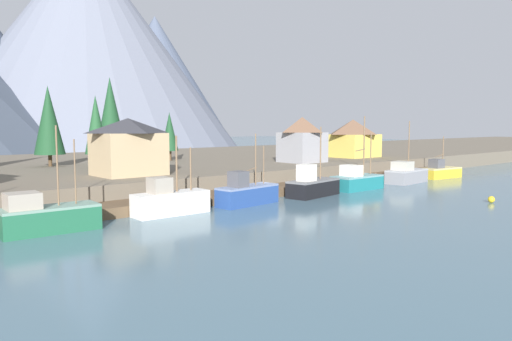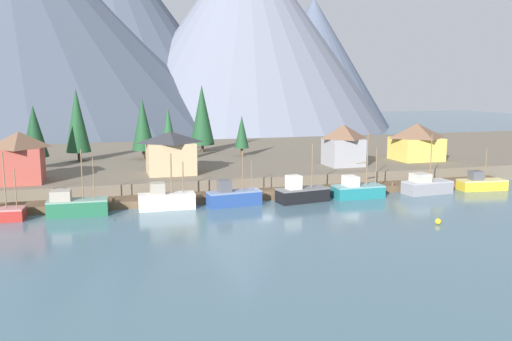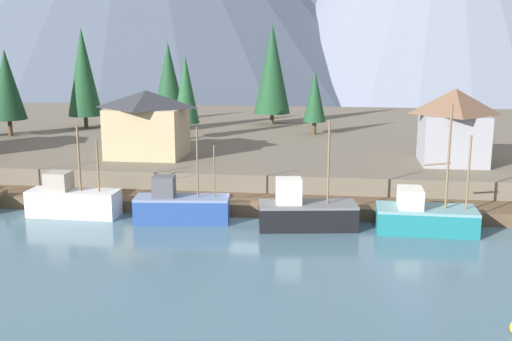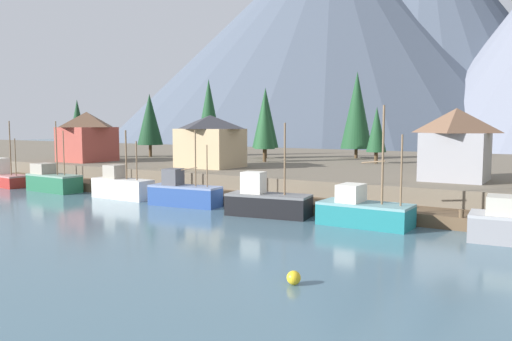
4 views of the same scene
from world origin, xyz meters
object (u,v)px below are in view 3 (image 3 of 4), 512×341
object	(u,v)px
conifer_near_right	(169,80)
conifer_mid_left	(186,89)
fishing_boat_blue	(180,206)
conifer_near_left	(83,72)
house_tan	(147,123)
conifer_mid_right	(315,96)
fishing_boat_black	(305,212)
conifer_back_right	(272,69)
house_grey	(454,126)
fishing_boat_white	(72,200)
conifer_back_left	(7,85)
fishing_boat_teal	(424,216)

from	to	relation	value
conifer_near_right	conifer_mid_left	world-z (taller)	conifer_near_right
fishing_boat_blue	conifer_near_left	size ratio (longest dim) A/B	0.58
house_tan	conifer_mid_right	world-z (taller)	conifer_mid_right
conifer_mid_left	fishing_boat_black	bearing A→B (deg)	-58.64
conifer_back_right	house_grey	bearing A→B (deg)	-51.96
house_tan	conifer_near_right	world-z (taller)	conifer_near_right
conifer_mid_left	conifer_mid_right	world-z (taller)	conifer_mid_left
fishing_boat_white	conifer_back_right	distance (m)	40.09
house_tan	conifer_back_left	size ratio (longest dim) A/B	0.72
conifer_near_left	conifer_back_left	size ratio (longest dim) A/B	1.25
fishing_boat_black	conifer_back_left	xyz separation A→B (m)	(-36.10, 23.90, 7.33)
fishing_boat_black	conifer_near_left	world-z (taller)	conifer_near_left
conifer_back_left	house_grey	bearing A→B (deg)	-11.91
conifer_near_left	conifer_mid_left	world-z (taller)	conifer_near_left
fishing_boat_teal	conifer_near_left	distance (m)	50.13
fishing_boat_blue	fishing_boat_black	distance (m)	9.51
fishing_boat_white	conifer_near_left	world-z (taller)	conifer_near_left
conifer_back_left	conifer_mid_left	bearing A→B (deg)	1.58
fishing_boat_blue	conifer_near_left	bearing A→B (deg)	117.01
fishing_boat_white	fishing_boat_blue	bearing A→B (deg)	-1.86
fishing_boat_blue	conifer_near_right	bearing A→B (deg)	100.39
fishing_boat_teal	conifer_near_right	world-z (taller)	conifer_near_right
conifer_mid_left	conifer_back_right	world-z (taller)	conifer_back_right
fishing_boat_black	conifer_back_left	size ratio (longest dim) A/B	0.78
conifer_near_left	conifer_back_right	size ratio (longest dim) A/B	0.96
fishing_boat_white	conifer_near_left	distance (m)	33.78
house_grey	conifer_near_right	world-z (taller)	conifer_near_right
fishing_boat_blue	conifer_back_right	world-z (taller)	conifer_back_right
conifer_near_right	conifer_mid_right	xyz separation A→B (m)	(18.11, -1.14, -1.70)
conifer_near_right	house_grey	bearing A→B (deg)	-29.07
fishing_boat_teal	conifer_near_right	size ratio (longest dim) A/B	0.85
house_tan	conifer_back_right	bearing A→B (deg)	69.29
house_grey	conifer_near_left	size ratio (longest dim) A/B	0.54
fishing_boat_blue	conifer_back_right	bearing A→B (deg)	79.24
house_tan	conifer_mid_right	bearing A→B (deg)	47.17
fishing_boat_teal	conifer_mid_right	distance (m)	31.51
conifer_mid_right	fishing_boat_teal	bearing A→B (deg)	-72.86
house_tan	fishing_boat_black	bearing A→B (deg)	-39.73
fishing_boat_teal	conifer_back_left	world-z (taller)	conifer_back_left
house_tan	conifer_near_left	world-z (taller)	conifer_near_left
fishing_boat_black	house_grey	world-z (taller)	house_grey
fishing_boat_white	fishing_boat_black	xyz separation A→B (m)	(18.29, -0.79, -0.07)
conifer_near_right	conifer_mid_left	size ratio (longest dim) A/B	1.15
fishing_boat_teal	conifer_near_left	xyz separation A→B (m)	(-38.42, 31.06, 8.53)
fishing_boat_teal	house_tan	bearing A→B (deg)	152.86
fishing_boat_white	house_tan	xyz separation A→B (m)	(2.30, 12.50, 4.50)
fishing_boat_white	conifer_mid_right	distance (m)	34.54
conifer_near_left	house_tan	bearing A→B (deg)	-52.44
fishing_boat_white	conifer_back_left	bearing A→B (deg)	128.36
fishing_boat_blue	conifer_mid_right	world-z (taller)	conifer_mid_right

